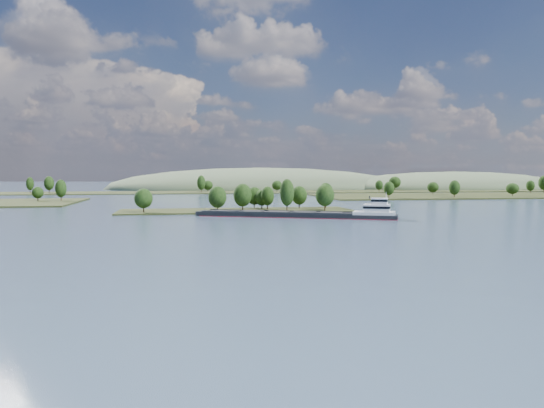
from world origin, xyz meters
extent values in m
plane|color=#3A4B65|center=(0.00, 120.00, 0.00)|extent=(1800.00, 1800.00, 0.00)
cube|color=black|center=(0.00, 180.00, 0.00)|extent=(100.00, 30.00, 1.20)
cylinder|color=black|center=(20.08, 168.87, 2.81)|extent=(0.50, 0.50, 4.43)
ellipsoid|color=black|center=(20.08, 168.87, 8.44)|extent=(6.11, 6.11, 11.38)
cylinder|color=black|center=(9.08, 189.17, 2.18)|extent=(0.50, 0.50, 3.16)
ellipsoid|color=black|center=(9.08, 189.17, 6.19)|extent=(6.99, 6.99, 8.11)
cylinder|color=black|center=(1.88, 172.68, 2.49)|extent=(0.50, 0.50, 3.77)
ellipsoid|color=black|center=(1.88, 172.68, 7.28)|extent=(7.74, 7.74, 9.70)
cylinder|color=black|center=(11.95, 185.29, 1.98)|extent=(0.50, 0.50, 2.76)
ellipsoid|color=black|center=(11.95, 185.29, 5.49)|extent=(6.32, 6.32, 7.10)
cylinder|color=black|center=(-8.93, 168.54, 2.33)|extent=(0.50, 0.50, 3.47)
ellipsoid|color=black|center=(-8.93, 168.54, 6.74)|extent=(7.54, 7.54, 8.92)
cylinder|color=black|center=(-38.58, 173.10, 2.18)|extent=(0.50, 0.50, 3.16)
ellipsoid|color=black|center=(-38.58, 173.10, 6.20)|extent=(7.48, 7.48, 8.13)
cylinder|color=black|center=(14.01, 182.30, 2.25)|extent=(0.50, 0.50, 3.30)
ellipsoid|color=black|center=(14.01, 182.30, 6.44)|extent=(5.96, 5.96, 8.48)
cylinder|color=black|center=(41.80, 186.94, 2.47)|extent=(0.50, 0.50, 3.75)
ellipsoid|color=black|center=(41.80, 186.94, 7.24)|extent=(7.16, 7.16, 9.64)
cylinder|color=black|center=(36.61, 169.65, 2.42)|extent=(0.50, 0.50, 3.65)
ellipsoid|color=black|center=(36.61, 169.65, 7.06)|extent=(8.10, 8.10, 9.37)
cylinder|color=black|center=(28.93, 184.92, 2.26)|extent=(0.50, 0.50, 3.33)
ellipsoid|color=black|center=(28.93, 184.92, 6.49)|extent=(7.15, 7.15, 8.55)
cylinder|color=black|center=(-90.46, 268.07, 2.77)|extent=(0.50, 0.50, 3.94)
ellipsoid|color=black|center=(-90.46, 268.07, 7.78)|extent=(6.41, 6.41, 10.13)
cylinder|color=black|center=(-103.16, 269.27, 2.11)|extent=(0.50, 0.50, 2.63)
ellipsoid|color=black|center=(-103.16, 269.27, 5.46)|extent=(6.32, 6.32, 6.76)
cube|color=black|center=(230.00, 300.00, 0.00)|extent=(320.00, 90.00, 1.60)
cylinder|color=black|center=(106.28, 269.76, 2.49)|extent=(0.50, 0.50, 3.38)
ellipsoid|color=black|center=(106.28, 269.76, 6.79)|extent=(6.75, 6.75, 8.70)
cylinder|color=black|center=(262.72, 332.91, 3.02)|extent=(0.50, 0.50, 4.45)
ellipsoid|color=black|center=(262.72, 332.91, 8.68)|extent=(8.10, 8.10, 11.44)
cylinder|color=black|center=(199.20, 279.78, 2.25)|extent=(0.50, 0.50, 2.90)
ellipsoid|color=black|center=(199.20, 279.78, 5.93)|extent=(8.62, 8.62, 7.45)
cylinder|color=black|center=(148.56, 265.30, 2.62)|extent=(0.50, 0.50, 3.64)
ellipsoid|color=black|center=(148.56, 265.30, 7.25)|extent=(7.09, 7.09, 9.36)
cylinder|color=black|center=(157.45, 281.73, 2.25)|extent=(0.50, 0.50, 2.91)
ellipsoid|color=black|center=(157.45, 281.73, 5.95)|extent=(5.73, 5.73, 7.47)
cylinder|color=black|center=(159.99, 317.22, 2.29)|extent=(0.50, 0.50, 2.98)
ellipsoid|color=black|center=(159.99, 317.22, 6.09)|extent=(8.32, 8.32, 7.67)
cylinder|color=black|center=(247.22, 327.58, 2.43)|extent=(0.50, 0.50, 3.26)
ellipsoid|color=black|center=(247.22, 327.58, 6.58)|extent=(6.51, 6.51, 8.39)
cube|color=black|center=(0.00, 400.00, 0.00)|extent=(900.00, 60.00, 1.20)
cylinder|color=black|center=(-141.51, 399.61, 2.67)|extent=(0.50, 0.50, 4.15)
ellipsoid|color=black|center=(-141.51, 399.61, 7.95)|extent=(5.98, 5.98, 10.67)
cylinder|color=black|center=(142.47, 379.66, 2.20)|extent=(0.50, 0.50, 3.21)
ellipsoid|color=black|center=(142.47, 379.66, 6.28)|extent=(6.55, 6.55, 8.24)
cylinder|color=black|center=(-0.91, 403.66, 2.16)|extent=(0.50, 0.50, 3.13)
ellipsoid|color=black|center=(-0.91, 403.66, 6.14)|extent=(8.57, 8.57, 8.04)
cylinder|color=black|center=(170.83, 413.64, 2.67)|extent=(0.50, 0.50, 4.15)
ellipsoid|color=black|center=(170.83, 413.64, 7.95)|extent=(10.93, 10.93, 10.66)
cylinder|color=black|center=(-126.47, 396.47, 2.79)|extent=(0.50, 0.50, 4.37)
ellipsoid|color=black|center=(-126.47, 396.47, 8.35)|extent=(7.75, 7.75, 11.25)
cylinder|color=black|center=(56.33, 390.47, 2.16)|extent=(0.50, 0.50, 3.13)
ellipsoid|color=black|center=(56.33, 390.47, 6.14)|extent=(8.89, 8.89, 8.04)
cylinder|color=black|center=(-7.19, 382.97, 2.90)|extent=(0.50, 0.50, 4.60)
ellipsoid|color=black|center=(-7.19, 382.97, 8.74)|extent=(6.82, 6.82, 11.82)
ellipsoid|color=#4B5C3F|center=(260.00, 470.00, 0.00)|extent=(260.00, 140.00, 36.00)
ellipsoid|color=#4B5C3F|center=(60.00, 500.00, 0.00)|extent=(320.00, 160.00, 44.00)
cube|color=black|center=(19.13, 146.27, 0.46)|extent=(71.48, 38.47, 2.04)
cube|color=maroon|center=(19.13, 146.27, 0.05)|extent=(71.73, 38.71, 0.23)
cube|color=black|center=(14.20, 153.42, 1.76)|extent=(52.64, 23.59, 0.74)
cube|color=black|center=(10.52, 145.12, 1.76)|extent=(52.64, 23.59, 0.74)
cube|color=black|center=(12.36, 149.27, 1.62)|extent=(54.18, 30.12, 0.28)
cube|color=black|center=(-6.27, 157.52, 1.90)|extent=(10.70, 10.32, 0.32)
cube|color=black|center=(3.05, 153.40, 1.90)|extent=(10.70, 10.32, 0.32)
cube|color=black|center=(12.36, 149.27, 1.90)|extent=(10.70, 10.32, 0.32)
cube|color=black|center=(21.67, 145.14, 1.90)|extent=(10.70, 10.32, 0.32)
cube|color=black|center=(30.99, 141.02, 1.90)|extent=(10.70, 10.32, 0.32)
cube|color=black|center=(-15.16, 161.46, 0.83)|extent=(5.92, 8.75, 1.85)
cylinder|color=black|center=(-14.31, 161.08, 2.13)|extent=(0.29, 0.29, 2.04)
cube|color=white|center=(45.38, 134.64, 2.04)|extent=(17.15, 14.13, 1.11)
cube|color=white|center=(46.23, 134.27, 3.89)|extent=(11.47, 10.52, 2.78)
cube|color=black|center=(46.23, 134.27, 4.26)|extent=(11.71, 10.77, 0.83)
cube|color=white|center=(47.07, 133.89, 6.30)|extent=(7.33, 7.33, 2.04)
cube|color=black|center=(47.07, 133.89, 6.67)|extent=(7.57, 7.57, 0.74)
cube|color=white|center=(47.07, 133.89, 7.41)|extent=(7.82, 7.82, 0.19)
cylinder|color=white|center=(49.19, 132.96, 8.52)|extent=(0.24, 0.24, 2.41)
cylinder|color=black|center=(44.81, 137.93, 7.59)|extent=(0.61, 0.61, 1.11)
camera|label=1|loc=(-23.69, -47.41, 16.63)|focal=35.00mm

